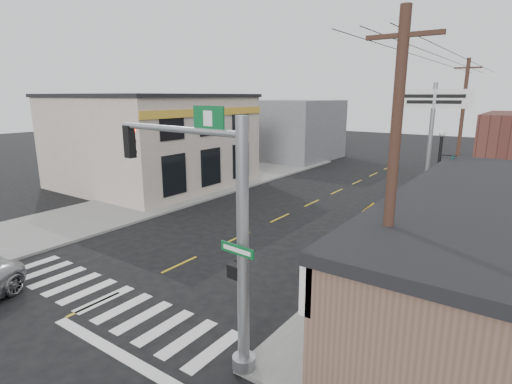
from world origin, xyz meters
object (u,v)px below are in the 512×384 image
Objects in this scene: traffic_signal_pole at (217,217)px; utility_pole_far at (461,130)px; utility_pole_near at (389,215)px; bare_tree at (416,200)px; fire_hydrant at (383,314)px; dance_center_sign at (432,121)px; guide_sign at (389,238)px; lamp_post at (439,180)px.

utility_pole_far reaches higher than traffic_signal_pole.
utility_pole_near reaches higher than traffic_signal_pole.
traffic_signal_pole is 1.39× the size of bare_tree.
fire_hydrant is 11.83m from dance_center_sign.
utility_pole_near is (1.53, -5.58, 2.53)m from guide_sign.
guide_sign reaches higher than fire_hydrant.
lamp_post is 0.72× the size of dance_center_sign.
bare_tree is 0.56× the size of utility_pole_near.
lamp_post reaches higher than bare_tree.
utility_pole_near reaches higher than fire_hydrant.
fire_hydrant is (3.04, 4.04, -3.55)m from traffic_signal_pole.
dance_center_sign is at bearing 100.12° from bare_tree.
lamp_post is at bearing 96.45° from utility_pole_near.
guide_sign is 15.15m from utility_pole_far.
bare_tree is (0.35, 1.23, 3.36)m from fire_hydrant.
bare_tree is at bearing -90.24° from utility_pole_far.
lamp_post is 6.65m from bare_tree.
dance_center_sign is at bearing 88.33° from traffic_signal_pole.
dance_center_sign reaches higher than lamp_post.
utility_pole_far is at bearing 89.55° from traffic_signal_pole.
lamp_post reaches higher than fire_hydrant.
traffic_signal_pole is at bearing -162.66° from utility_pole_near.
bare_tree is 16.37m from utility_pole_far.
bare_tree is 4.23m from utility_pole_near.
guide_sign is 3.11m from fire_hydrant.
utility_pole_near is at bearing -84.31° from bare_tree.
traffic_signal_pole is at bearing -113.37° from guide_sign.
guide_sign is 0.52× the size of lamp_post.
guide_sign is at bearing 76.25° from traffic_signal_pole.
guide_sign is at bearing -101.76° from dance_center_sign.
guide_sign is at bearing -94.08° from utility_pole_far.
fire_hydrant is 3.60m from bare_tree.
guide_sign is 0.31× the size of utility_pole_far.
bare_tree reaches higher than guide_sign.
utility_pole_far is at bearing 95.97° from utility_pole_near.
lamp_post is at bearing 95.05° from bare_tree.
dance_center_sign is 13.71m from utility_pole_near.
traffic_signal_pole is 1.23× the size of lamp_post.
utility_pole_far is at bearing 71.34° from dance_center_sign.
guide_sign is 0.59× the size of bare_tree.
traffic_signal_pole is 0.78× the size of utility_pole_near.
fire_hydrant is 0.13× the size of bare_tree.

